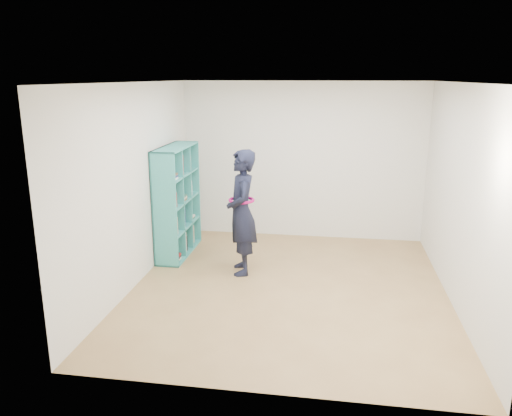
# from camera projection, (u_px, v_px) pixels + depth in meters

# --- Properties ---
(floor) EXTENTS (4.50, 4.50, 0.00)m
(floor) POSITION_uv_depth(u_px,v_px,m) (288.00, 288.00, 6.48)
(floor) COLOR olive
(floor) RESTS_ON ground
(ceiling) EXTENTS (4.50, 4.50, 0.00)m
(ceiling) POSITION_uv_depth(u_px,v_px,m) (292.00, 82.00, 5.82)
(ceiling) COLOR white
(ceiling) RESTS_ON wall_back
(wall_left) EXTENTS (0.02, 4.50, 2.60)m
(wall_left) POSITION_uv_depth(u_px,v_px,m) (136.00, 186.00, 6.45)
(wall_left) COLOR white
(wall_left) RESTS_ON floor
(wall_right) EXTENTS (0.02, 4.50, 2.60)m
(wall_right) POSITION_uv_depth(u_px,v_px,m) (460.00, 197.00, 5.85)
(wall_right) COLOR white
(wall_right) RESTS_ON floor
(wall_back) EXTENTS (4.00, 0.02, 2.60)m
(wall_back) POSITION_uv_depth(u_px,v_px,m) (302.00, 161.00, 8.30)
(wall_back) COLOR white
(wall_back) RESTS_ON floor
(wall_front) EXTENTS (4.00, 0.02, 2.60)m
(wall_front) POSITION_uv_depth(u_px,v_px,m) (265.00, 253.00, 4.00)
(wall_front) COLOR white
(wall_front) RESTS_ON floor
(bookshelf) EXTENTS (0.37, 1.25, 1.67)m
(bookshelf) POSITION_uv_depth(u_px,v_px,m) (175.00, 203.00, 7.57)
(bookshelf) COLOR teal
(bookshelf) RESTS_ON floor
(person) EXTENTS (0.56, 0.72, 1.73)m
(person) POSITION_uv_depth(u_px,v_px,m) (242.00, 212.00, 6.81)
(person) COLOR black
(person) RESTS_ON floor
(smartphone) EXTENTS (0.06, 0.09, 0.12)m
(smartphone) POSITION_uv_depth(u_px,v_px,m) (231.00, 203.00, 6.86)
(smartphone) COLOR silver
(smartphone) RESTS_ON person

